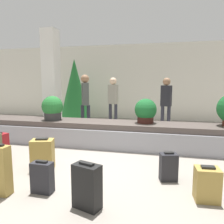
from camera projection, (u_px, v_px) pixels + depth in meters
name	position (u px, v px, depth m)	size (l,w,h in m)	color
ground_plane	(92.00, 169.00, 4.00)	(18.00, 18.00, 0.00)	gray
back_wall	(134.00, 82.00, 9.42)	(18.00, 0.06, 3.20)	beige
carousel	(112.00, 134.00, 5.51)	(8.89, 0.97, 0.60)	gray
pillar	(52.00, 82.00, 6.81)	(0.43, 0.43, 3.20)	silver
suitcase_0	(207.00, 184.00, 2.92)	(0.33, 0.27, 0.48)	#A3843D
suitcase_1	(0.00, 170.00, 3.06)	(0.28, 0.17, 0.74)	#A3843D
suitcase_2	(42.00, 177.00, 3.14)	(0.31, 0.17, 0.48)	#232328
suitcase_3	(87.00, 186.00, 2.74)	(0.39, 0.29, 0.60)	black
suitcase_6	(168.00, 167.00, 3.53)	(0.31, 0.24, 0.48)	#232328
suitcase_7	(43.00, 155.00, 3.97)	(0.45, 0.38, 0.59)	#A3843D
potted_plant_0	(52.00, 108.00, 5.73)	(0.55, 0.55, 0.63)	#2D2D2D
potted_plant_1	(146.00, 111.00, 5.29)	(0.53, 0.53, 0.60)	#381914
traveler_0	(113.00, 98.00, 7.63)	(0.36, 0.27, 1.75)	#282833
traveler_1	(166.00, 100.00, 6.97)	(0.36, 0.27, 1.73)	#282833
traveler_2	(85.00, 98.00, 6.85)	(0.32, 0.37, 1.83)	#282833
decorated_tree	(75.00, 89.00, 8.68)	(1.17, 1.17, 2.50)	#4C331E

